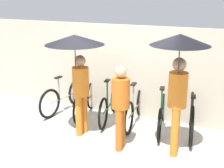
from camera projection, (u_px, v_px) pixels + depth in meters
ground_plane at (90, 152)px, 5.56m from camera, size 30.00×30.00×0.00m
back_wall at (130, 71)px, 6.96m from camera, size 10.98×0.12×2.05m
parked_bicycle_0 at (64, 97)px, 7.37m from camera, size 0.44×1.69×0.99m
parked_bicycle_1 at (85, 101)px, 7.09m from camera, size 0.51×1.61×1.02m
parked_bicycle_2 at (110, 104)px, 6.87m from camera, size 0.51×1.70×1.06m
parked_bicycle_3 at (135, 108)px, 6.65m from camera, size 0.44×1.76×1.06m
parked_bicycle_4 at (162, 113)px, 6.37m from camera, size 0.53×1.72×1.00m
parked_bicycle_5 at (192, 116)px, 6.14m from camera, size 0.51×1.72×1.01m
pedestrian_leading at (77, 55)px, 5.74m from camera, size 1.09×1.09×2.00m
pedestrian_center at (121, 102)px, 5.44m from camera, size 0.32×0.32×1.54m
pedestrian_trailing at (179, 64)px, 4.96m from camera, size 0.95×0.95×2.12m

